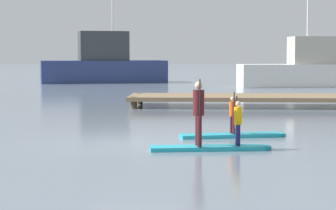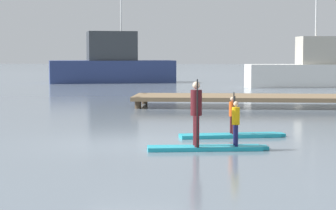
{
  "view_description": "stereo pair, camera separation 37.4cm",
  "coord_description": "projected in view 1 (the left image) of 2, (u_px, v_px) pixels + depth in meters",
  "views": [
    {
      "loc": [
        1.81,
        -16.58,
        2.39
      ],
      "look_at": [
        0.81,
        1.84,
        0.88
      ],
      "focal_mm": 68.45,
      "sensor_mm": 36.0,
      "label": 1
    },
    {
      "loc": [
        2.19,
        -16.56,
        2.39
      ],
      "look_at": [
        0.81,
        1.84,
        0.88
      ],
      "focal_mm": 68.45,
      "sensor_mm": 36.0,
      "label": 2
    }
  ],
  "objects": [
    {
      "name": "paddler_adult",
      "position": [
        199.0,
        109.0,
        15.66
      ],
      "size": [
        0.32,
        0.5,
        1.66
      ],
      "color": "#4C1419",
      "rests_on": "paddleboard_far"
    },
    {
      "name": "paddleboard_near",
      "position": [
        232.0,
        135.0,
        18.18
      ],
      "size": [
        3.05,
        1.22,
        0.1
      ],
      "color": "#1E9EB2",
      "rests_on": "ground"
    },
    {
      "name": "paddler_child_solo",
      "position": [
        233.0,
        113.0,
        18.11
      ],
      "size": [
        0.22,
        0.37,
        1.19
      ],
      "color": "#4C1419",
      "rests_on": "paddleboard_near"
    },
    {
      "name": "motor_boat_small_navy",
      "position": [
        104.0,
        64.0,
        51.15
      ],
      "size": [
        10.36,
        5.72,
        9.55
      ],
      "color": "navy",
      "rests_on": "ground"
    },
    {
      "name": "ground_plane",
      "position": [
        133.0,
        144.0,
        16.8
      ],
      "size": [
        240.0,
        240.0,
        0.0
      ],
      "primitive_type": "plane",
      "color": "slate"
    },
    {
      "name": "paddler_child_front",
      "position": [
        238.0,
        121.0,
        15.79
      ],
      "size": [
        0.22,
        0.39,
        1.22
      ],
      "color": "#19194C",
      "rests_on": "paddleboard_far"
    },
    {
      "name": "paddleboard_far",
      "position": [
        210.0,
        148.0,
        15.77
      ],
      "size": [
        3.01,
        0.97,
        0.1
      ],
      "color": "#1E9EB2",
      "rests_on": "ground"
    },
    {
      "name": "fishing_boat_white_large",
      "position": [
        316.0,
        69.0,
        44.97
      ],
      "size": [
        10.96,
        4.03,
        8.03
      ],
      "color": "silver",
      "rests_on": "ground"
    },
    {
      "name": "floating_dock",
      "position": [
        256.0,
        98.0,
        28.48
      ],
      "size": [
        11.26,
        3.16,
        0.49
      ],
      "color": "#846B4C",
      "rests_on": "ground"
    }
  ]
}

